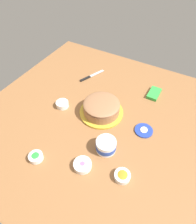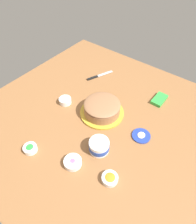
{
  "view_description": "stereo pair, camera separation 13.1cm",
  "coord_description": "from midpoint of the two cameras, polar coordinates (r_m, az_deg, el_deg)",
  "views": [
    {
      "loc": [
        0.76,
        0.44,
        1.0
      ],
      "look_at": [
        -0.02,
        0.0,
        0.04
      ],
      "focal_mm": 31.64,
      "sensor_mm": 36.0,
      "label": 1
    },
    {
      "loc": [
        0.69,
        0.55,
        1.0
      ],
      "look_at": [
        -0.02,
        0.0,
        0.04
      ],
      "focal_mm": 31.64,
      "sensor_mm": 36.0,
      "label": 2
    }
  ],
  "objects": [
    {
      "name": "sprinkle_bowl_blue",
      "position": [
        1.42,
        -12.89,
        2.1
      ],
      "size": [
        0.09,
        0.09,
        0.04
      ],
      "color": "white",
      "rests_on": "ground_plane"
    },
    {
      "name": "frosting_tub_lid",
      "position": [
        1.27,
        10.21,
        -5.43
      ],
      "size": [
        0.11,
        0.11,
        0.02
      ],
      "color": "#233DAD",
      "rests_on": "ground_plane"
    },
    {
      "name": "spreading_knife",
      "position": [
        1.65,
        -4.63,
        10.1
      ],
      "size": [
        0.22,
        0.11,
        0.01
      ],
      "color": "silver",
      "rests_on": "ground_plane"
    },
    {
      "name": "sprinkle_bowl_orange",
      "position": [
        1.08,
        3.45,
        -18.15
      ],
      "size": [
        0.09,
        0.09,
        0.04
      ],
      "color": "white",
      "rests_on": "ground_plane"
    },
    {
      "name": "candy_box_lower",
      "position": [
        1.52,
        13.53,
        5.1
      ],
      "size": [
        0.14,
        0.08,
        0.02
      ],
      "primitive_type": "cube",
      "rotation": [
        0.0,
        0.0,
        -0.01
      ],
      "color": "green",
      "rests_on": "ground_plane"
    },
    {
      "name": "frosting_tub",
      "position": [
        1.15,
        -0.99,
        -9.81
      ],
      "size": [
        0.12,
        0.12,
        0.08
      ],
      "color": "white",
      "rests_on": "ground_plane"
    },
    {
      "name": "sprinkle_bowl_pink",
      "position": [
        1.12,
        -7.97,
        -15.11
      ],
      "size": [
        0.1,
        0.1,
        0.03
      ],
      "color": "white",
      "rests_on": "ground_plane"
    },
    {
      "name": "frosted_cake",
      "position": [
        1.32,
        -1.82,
        1.04
      ],
      "size": [
        0.3,
        0.3,
        0.1
      ],
      "color": "gold",
      "rests_on": "ground_plane"
    },
    {
      "name": "sprinkle_bowl_green",
      "position": [
        1.21,
        -20.61,
        -12.21
      ],
      "size": [
        0.08,
        0.08,
        0.04
      ],
      "color": "white",
      "rests_on": "ground_plane"
    },
    {
      "name": "ground_plane",
      "position": [
        1.33,
        -3.37,
        -1.61
      ],
      "size": [
        1.54,
        1.54,
        0.0
      ],
      "primitive_type": "plane",
      "color": "#936038"
    }
  ]
}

